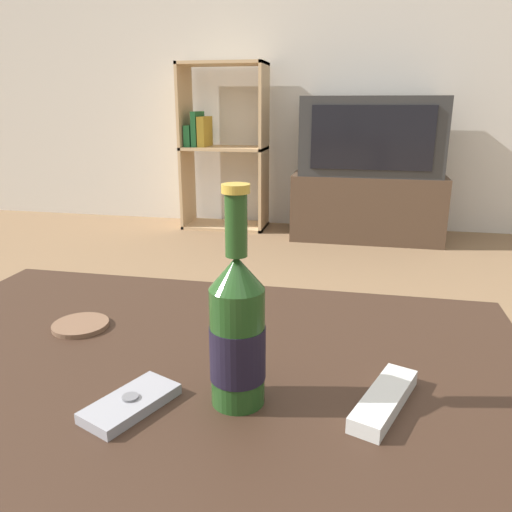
# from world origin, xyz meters

# --- Properties ---
(back_wall) EXTENTS (8.00, 0.05, 2.60)m
(back_wall) POSITION_xyz_m (0.00, 3.02, 1.30)
(back_wall) COLOR beige
(back_wall) RESTS_ON ground_plane
(coffee_table) EXTENTS (1.01, 0.72, 0.49)m
(coffee_table) POSITION_xyz_m (0.00, 0.00, 0.42)
(coffee_table) COLOR #332116
(coffee_table) RESTS_ON ground_plane
(tv_stand) EXTENTS (0.95, 0.46, 0.42)m
(tv_stand) POSITION_xyz_m (0.29, 2.72, 0.21)
(tv_stand) COLOR #4C3828
(tv_stand) RESTS_ON ground_plane
(television) EXTENTS (0.87, 0.46, 0.48)m
(television) POSITION_xyz_m (0.29, 2.72, 0.66)
(television) COLOR #2D2D2D
(television) RESTS_ON tv_stand
(bookshelf) EXTENTS (0.58, 0.30, 1.12)m
(bookshelf) POSITION_xyz_m (-0.73, 2.81, 0.58)
(bookshelf) COLOR tan
(bookshelf) RESTS_ON ground_plane
(beer_bottle) EXTENTS (0.07, 0.07, 0.28)m
(beer_bottle) POSITION_xyz_m (0.10, -0.06, 0.59)
(beer_bottle) COLOR #1E4219
(beer_bottle) RESTS_ON coffee_table
(cell_phone) EXTENTS (0.10, 0.13, 0.02)m
(cell_phone) POSITION_xyz_m (-0.03, -0.10, 0.50)
(cell_phone) COLOR gray
(cell_phone) RESTS_ON coffee_table
(remote_control) EXTENTS (0.09, 0.15, 0.02)m
(remote_control) POSITION_xyz_m (0.28, -0.03, 0.50)
(remote_control) COLOR beige
(remote_control) RESTS_ON coffee_table
(coaster) EXTENTS (0.09, 0.09, 0.01)m
(coaster) POSITION_xyz_m (-0.21, 0.10, 0.50)
(coaster) COLOR brown
(coaster) RESTS_ON coffee_table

